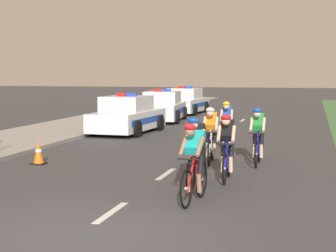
{
  "coord_description": "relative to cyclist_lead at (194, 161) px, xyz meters",
  "views": [
    {
      "loc": [
        3.38,
        -8.27,
        2.47
      ],
      "look_at": [
        -0.11,
        6.01,
        1.1
      ],
      "focal_mm": 63.37,
      "sensor_mm": 36.0,
      "label": 1
    }
  ],
  "objects": [
    {
      "name": "police_car_second",
      "position": [
        -5.01,
        17.34,
        -0.11
      ],
      "size": [
        2.27,
        4.53,
        1.59
      ],
      "color": "silver",
      "rests_on": "ground"
    },
    {
      "name": "cyclist_fourth",
      "position": [
        0.76,
        4.77,
        0.0
      ],
      "size": [
        0.42,
        1.72,
        1.56
      ],
      "color": "black",
      "rests_on": "ground"
    },
    {
      "name": "cyclist_second",
      "position": [
        -0.22,
        1.33,
        0.0
      ],
      "size": [
        0.42,
        1.72,
        1.56
      ],
      "color": "black",
      "rests_on": "ground"
    },
    {
      "name": "ground_plane",
      "position": [
        -1.26,
        -2.47,
        -0.79
      ],
      "size": [
        160.0,
        160.0,
        0.0
      ],
      "primitive_type": "plane",
      "color": "#424247"
    },
    {
      "name": "sidewalk_slab",
      "position": [
        -7.95,
        11.53,
        -0.73
      ],
      "size": [
        3.79,
        60.0,
        0.12
      ],
      "primitive_type": "cube",
      "color": "#A3A099",
      "rests_on": "ground"
    },
    {
      "name": "police_car_third",
      "position": [
        -5.01,
        22.71,
        -0.11
      ],
      "size": [
        2.19,
        4.49,
        1.59
      ],
      "color": "silver",
      "rests_on": "ground"
    },
    {
      "name": "cyclist_sixth",
      "position": [
        -0.49,
        7.75,
        0.0
      ],
      "size": [
        0.44,
        1.72,
        1.56
      ],
      "color": "black",
      "rests_on": "ground"
    },
    {
      "name": "cyclist_third",
      "position": [
        0.28,
        2.36,
        0.0
      ],
      "size": [
        0.43,
        1.72,
        1.56
      ],
      "color": "black",
      "rests_on": "ground"
    },
    {
      "name": "lane_markings_centre",
      "position": [
        -1.26,
        6.89,
        -0.78
      ],
      "size": [
        0.14,
        25.6,
        0.01
      ],
      "color": "white",
      "rests_on": "ground"
    },
    {
      "name": "police_car_nearest",
      "position": [
        -5.01,
        11.66,
        -0.11
      ],
      "size": [
        2.22,
        4.51,
        1.59
      ],
      "color": "silver",
      "rests_on": "ground"
    },
    {
      "name": "cyclist_fifth",
      "position": [
        -0.48,
        4.73,
        0.0
      ],
      "size": [
        0.44,
        1.72,
        1.56
      ],
      "color": "black",
      "rests_on": "ground"
    },
    {
      "name": "kerb_edge",
      "position": [
        -6.14,
        11.53,
        -0.72
      ],
      "size": [
        0.16,
        60.0,
        0.13
      ],
      "primitive_type": "cube",
      "color": "#9E9E99",
      "rests_on": "ground"
    },
    {
      "name": "cyclist_lead",
      "position": [
        0.0,
        0.0,
        0.0
      ],
      "size": [
        0.45,
        1.72,
        1.56
      ],
      "color": "black",
      "rests_on": "ground"
    },
    {
      "name": "traffic_cone_near",
      "position": [
        -4.9,
        3.54,
        -0.48
      ],
      "size": [
        0.36,
        0.36,
        0.64
      ],
      "color": "black",
      "rests_on": "ground"
    }
  ]
}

